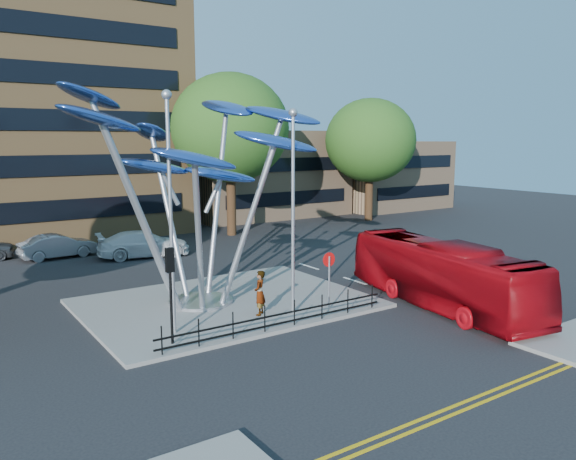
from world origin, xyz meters
TOP-DOWN VIEW (x-y plane):
  - ground at (0.00, 0.00)m, footprint 120.00×120.00m
  - traffic_island at (-1.00, 6.00)m, footprint 12.00×9.00m
  - double_yellow_near at (0.00, -6.00)m, footprint 40.00×0.12m
  - double_yellow_far at (0.00, -6.30)m, footprint 40.00×0.12m
  - low_building_near at (16.00, 30.00)m, footprint 15.00×8.00m
  - low_building_far at (30.00, 28.00)m, footprint 12.00×8.00m
  - tree_right at (8.00, 22.00)m, footprint 8.80×8.80m
  - tree_far at (22.00, 22.00)m, footprint 8.00×8.00m
  - leaf_sculpture at (-2.07, 6.68)m, footprint 12.72×9.54m
  - street_lamp_left at (-4.50, 3.50)m, footprint 0.36×0.36m
  - street_lamp_right at (0.50, 3.00)m, footprint 0.36×0.36m
  - traffic_light_island at (-5.00, 2.50)m, footprint 0.28×0.18m
  - no_entry_sign_island at (2.00, 2.52)m, footprint 0.60×0.10m
  - pedestrian_railing_front at (-1.00, 1.70)m, footprint 10.00×0.06m
  - red_bus at (6.60, 0.47)m, footprint 4.08×10.63m
  - pedestrian at (-0.75, 3.55)m, footprint 0.79×0.79m
  - parked_car_mid at (-4.88, 20.63)m, footprint 4.62×1.97m
  - parked_car_right at (-0.38, 18.00)m, footprint 5.88×3.17m

SIDE VIEW (x-z plane):
  - ground at x=0.00m, z-range 0.00..0.00m
  - double_yellow_near at x=0.00m, z-range 0.00..0.01m
  - double_yellow_far at x=0.00m, z-range 0.00..0.01m
  - traffic_island at x=-1.00m, z-range 0.00..0.15m
  - pedestrian_railing_front at x=-1.00m, z-range 0.05..1.05m
  - parked_car_mid at x=-4.88m, z-range 0.00..1.48m
  - parked_car_right at x=-0.38m, z-range 0.00..1.62m
  - pedestrian at x=-0.75m, z-range 0.15..1.99m
  - red_bus at x=6.60m, z-range 0.00..2.89m
  - no_entry_sign_island at x=2.00m, z-range 0.59..3.04m
  - traffic_light_island at x=-5.00m, z-range 0.90..4.33m
  - low_building_far at x=30.00m, z-range 0.00..7.00m
  - low_building_near at x=16.00m, z-range 0.00..8.00m
  - street_lamp_right at x=0.50m, z-range 0.94..9.24m
  - street_lamp_left at x=-4.50m, z-range 0.96..9.76m
  - leaf_sculpture at x=-2.07m, z-range 2.12..11.63m
  - tree_far at x=22.00m, z-range 1.70..12.51m
  - tree_right at x=8.00m, z-range 1.98..14.09m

